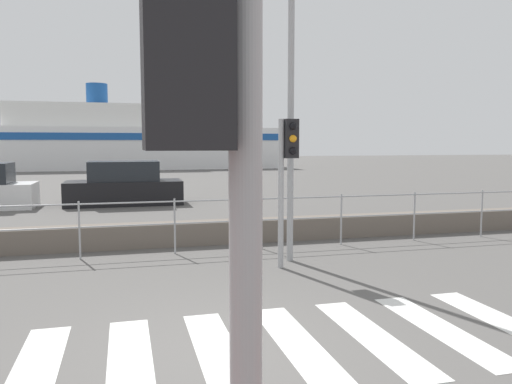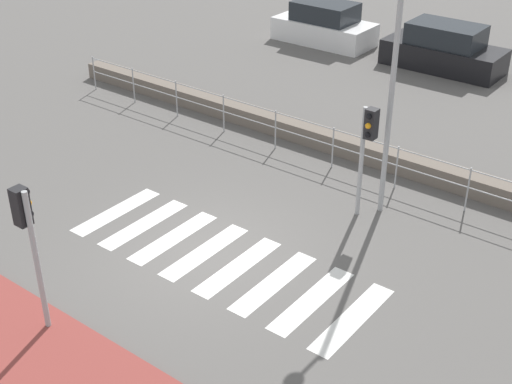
% 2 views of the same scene
% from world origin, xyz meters
% --- Properties ---
extents(ground_plane, '(160.00, 160.00, 0.00)m').
position_xyz_m(ground_plane, '(0.00, 0.00, 0.00)').
color(ground_plane, '#565451').
extents(crosswalk, '(6.75, 2.40, 0.01)m').
position_xyz_m(crosswalk, '(0.41, 0.00, 0.00)').
color(crosswalk, silver).
rests_on(crosswalk, ground_plane).
extents(seawall, '(20.07, 0.55, 0.49)m').
position_xyz_m(seawall, '(0.00, 5.80, 0.25)').
color(seawall, '#6B6056').
rests_on(seawall, ground_plane).
extents(harbor_fence, '(18.10, 0.04, 1.11)m').
position_xyz_m(harbor_fence, '(0.00, 4.93, 0.73)').
color(harbor_fence, '#9EA0A3').
rests_on(harbor_fence, ground_plane).
extents(traffic_light_near, '(0.34, 0.32, 2.87)m').
position_xyz_m(traffic_light_near, '(-0.71, -3.59, 2.11)').
color(traffic_light_near, '#9EA0A3').
rests_on(traffic_light_near, ground_plane).
extents(traffic_light_far, '(0.34, 0.32, 2.63)m').
position_xyz_m(traffic_light_far, '(1.82, 3.29, 1.94)').
color(traffic_light_far, '#9EA0A3').
rests_on(traffic_light_far, ground_plane).
extents(streetlamp, '(0.32, 1.17, 5.68)m').
position_xyz_m(streetlamp, '(2.04, 3.56, 3.56)').
color(streetlamp, '#9EA0A3').
rests_on(streetlamp, ground_plane).
extents(ferry_boat, '(25.56, 6.51, 7.37)m').
position_xyz_m(ferry_boat, '(-0.62, 40.77, 2.38)').
color(ferry_boat, white).
rests_on(ferry_boat, ground_plane).
extents(parked_car_black, '(4.11, 1.75, 1.58)m').
position_xyz_m(parked_car_black, '(-0.96, 13.66, 0.67)').
color(parked_car_black, black).
rests_on(parked_car_black, ground_plane).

